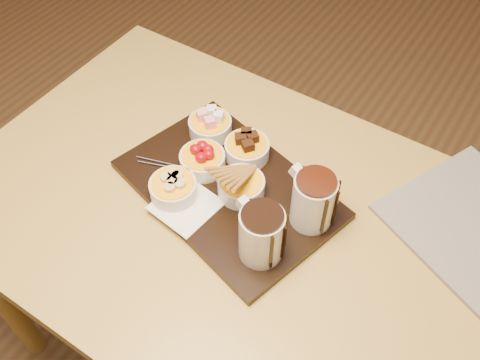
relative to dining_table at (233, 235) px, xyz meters
The scene contains 12 objects.
ground 0.65m from the dining_table, ahead, with size 5.00×5.00×0.00m, color brown.
dining_table is the anchor object (origin of this frame).
serving_board 0.12m from the dining_table, 134.57° to the left, with size 0.46×0.30×0.02m, color black.
napkin 0.15m from the dining_table, 144.69° to the right, with size 0.12×0.12×0.00m, color white.
bowl_marshmallows 0.26m from the dining_table, 137.52° to the left, with size 0.10×0.10×0.04m, color silver.
bowl_cake 0.20m from the dining_table, 110.58° to the left, with size 0.10×0.10×0.04m, color silver.
bowl_strawberries 0.18m from the dining_table, 155.75° to the left, with size 0.10×0.10×0.04m, color silver.
bowl_biscotti 0.14m from the dining_table, 94.41° to the left, with size 0.10×0.10×0.04m, color silver.
bowl_bananas 0.19m from the dining_table, 158.73° to the right, with size 0.10×0.10×0.04m, color silver.
pitcher_dark_chocolate 0.22m from the dining_table, 31.07° to the right, with size 0.09×0.09×0.12m, color silver.
pitcher_milk_chocolate 0.24m from the dining_table, 20.48° to the left, with size 0.09×0.09×0.12m, color silver.
fondue_skewers 0.18m from the dining_table, 167.20° to the left, with size 0.26×0.03×0.01m, color silver, non-canonical shape.
Camera 1 is at (0.38, -0.55, 1.66)m, focal length 40.00 mm.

